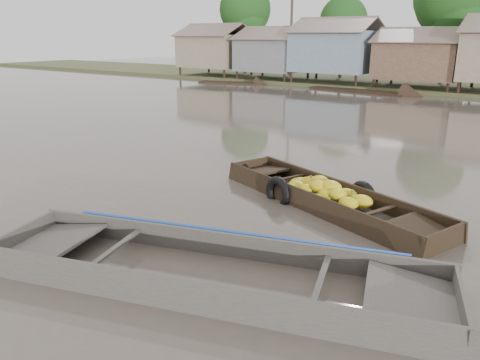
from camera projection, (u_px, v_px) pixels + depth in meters
The scene contains 3 objects.
ground at pixel (201, 228), 10.10m from camera, with size 120.00×120.00×0.00m, color brown.
banana_boat at pixel (323, 196), 11.48m from camera, with size 6.57×3.61×0.91m.
viewer_boat at pixel (212, 277), 7.91m from camera, with size 8.15×4.33×0.64m.
Camera 1 is at (6.12, -7.10, 3.98)m, focal length 35.00 mm.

